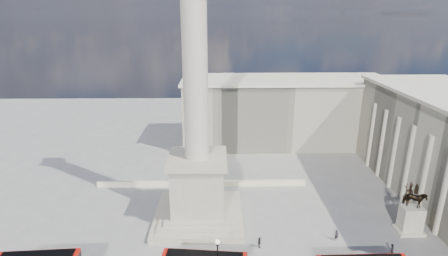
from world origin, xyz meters
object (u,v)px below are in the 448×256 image
equestrian_statue (411,216)px  pedestrian_standing (391,249)px  pedestrian_walking (337,235)px  nelsons_column (197,144)px  pedestrian_crossing (259,243)px

equestrian_statue → pedestrian_standing: bearing=-135.7°
pedestrian_walking → pedestrian_standing: (6.61, -3.13, -0.07)m
nelsons_column → pedestrian_crossing: nelsons_column is taller
nelsons_column → pedestrian_standing: size_ratio=32.42×
pedestrian_crossing → equestrian_statue: bearing=-89.0°
pedestrian_crossing → pedestrian_walking: bearing=-89.7°
pedestrian_walking → pedestrian_crossing: bearing=172.6°
nelsons_column → pedestrian_crossing: size_ratio=29.70×
pedestrian_walking → pedestrian_crossing: pedestrian_crossing is taller
nelsons_column → equestrian_statue: bearing=-8.0°
pedestrian_walking → pedestrian_standing: 7.31m
pedestrian_walking → pedestrian_standing: size_ratio=1.09×
nelsons_column → pedestrian_crossing: (8.96, -7.85, -12.08)m
pedestrian_walking → pedestrian_crossing: size_ratio=1.00×
equestrian_statue → nelsons_column: bearing=172.0°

